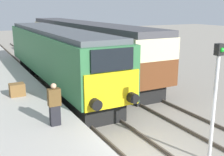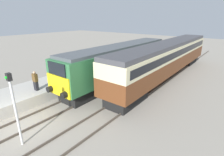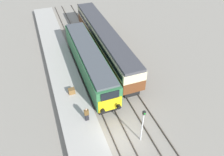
# 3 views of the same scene
# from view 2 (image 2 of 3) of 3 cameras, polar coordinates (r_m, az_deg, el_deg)

# --- Properties ---
(ground_plane) EXTENTS (120.00, 120.00, 0.00)m
(ground_plane) POSITION_cam_2_polar(r_m,az_deg,el_deg) (12.55, -27.54, -13.75)
(ground_plane) COLOR gray
(platform_left) EXTENTS (3.50, 50.00, 0.88)m
(platform_left) POSITION_cam_2_polar(r_m,az_deg,el_deg) (18.84, -10.17, 0.54)
(platform_left) COLOR #B7B2A8
(platform_left) RESTS_ON ground_plane
(rails_near_track) EXTENTS (1.51, 60.00, 0.14)m
(rails_near_track) POSITION_cam_2_polar(r_m,az_deg,el_deg) (14.83, -10.02, -6.27)
(rails_near_track) COLOR #4C4238
(rails_near_track) RESTS_ON ground_plane
(rails_far_track) EXTENTS (1.50, 60.00, 0.14)m
(rails_far_track) POSITION_cam_2_polar(r_m,az_deg,el_deg) (12.75, 0.54, -10.42)
(rails_far_track) COLOR #4C4238
(rails_far_track) RESTS_ON ground_plane
(locomotive) EXTENTS (2.70, 15.85, 3.75)m
(locomotive) POSITION_cam_2_polar(r_m,az_deg,el_deg) (18.17, 2.90, 5.66)
(locomotive) COLOR black
(locomotive) RESTS_ON ground_plane
(passenger_carriage) EXTENTS (2.75, 20.39, 3.88)m
(passenger_carriage) POSITION_cam_2_polar(r_m,az_deg,el_deg) (20.05, 17.68, 6.81)
(passenger_carriage) COLOR black
(passenger_carriage) RESTS_ON ground_plane
(person_on_platform) EXTENTS (0.44, 0.26, 1.57)m
(person_on_platform) POSITION_cam_2_polar(r_m,az_deg,el_deg) (14.95, -23.73, -0.90)
(person_on_platform) COLOR black
(person_on_platform) RESTS_ON platform_left
(signal_post) EXTENTS (0.24, 0.28, 3.96)m
(signal_post) POSITION_cam_2_polar(r_m,az_deg,el_deg) (9.82, -29.26, -7.62)
(signal_post) COLOR silver
(signal_post) RESTS_ON ground_plane
(luggage_crate) EXTENTS (0.70, 0.56, 0.60)m
(luggage_crate) POSITION_cam_2_polar(r_m,az_deg,el_deg) (17.79, -12.52, 1.76)
(luggage_crate) COLOR brown
(luggage_crate) RESTS_ON platform_left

